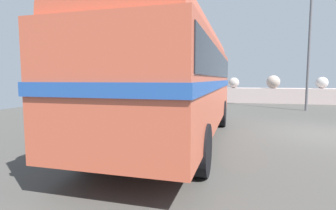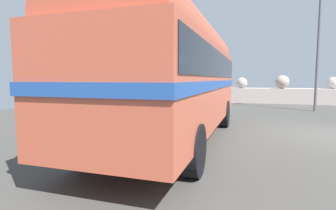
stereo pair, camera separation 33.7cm
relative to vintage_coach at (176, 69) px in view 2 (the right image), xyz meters
The scene contains 4 objects.
ground 5.29m from the vintage_coach, 23.37° to the left, with size 32.00×26.00×0.02m.
breakwater 14.46m from the vintage_coach, 72.50° to the left, with size 31.36×1.96×2.36m.
vintage_coach is the anchor object (origin of this frame).
lamp_post 10.59m from the vintage_coach, 58.01° to the left, with size 0.88×0.30×7.31m.
Camera 2 is at (-2.52, -9.08, 1.77)m, focal length 28.13 mm.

